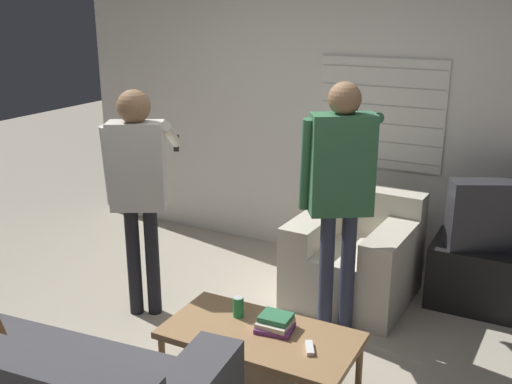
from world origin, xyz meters
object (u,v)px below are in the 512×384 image
(coffee_table, at_px, (260,338))
(person_right_standing, at_px, (341,179))
(person_left_standing, at_px, (138,177))
(tv, at_px, (507,215))
(book_stack, at_px, (275,323))
(armchair_beige, at_px, (355,257))
(spare_remote, at_px, (310,348))
(soda_can, at_px, (238,307))

(coffee_table, distance_m, person_right_standing, 1.15)
(person_left_standing, bearing_deg, coffee_table, -49.24)
(tv, height_order, person_left_standing, person_left_standing)
(person_left_standing, relative_size, book_stack, 7.13)
(armchair_beige, bearing_deg, person_left_standing, 39.09)
(person_left_standing, xyz_separation_m, spare_remote, (1.51, -0.49, -0.65))
(tv, bearing_deg, armchair_beige, -8.51)
(coffee_table, xyz_separation_m, soda_can, (-0.20, 0.11, 0.10))
(armchair_beige, height_order, soda_can, armchair_beige)
(book_stack, bearing_deg, coffee_table, -129.88)
(armchair_beige, xyz_separation_m, coffee_table, (-0.10, -1.40, 0.02))
(armchair_beige, bearing_deg, person_right_standing, 97.32)
(book_stack, bearing_deg, armchair_beige, 88.16)
(soda_can, bearing_deg, person_left_standing, 160.42)
(person_left_standing, distance_m, spare_remote, 1.71)
(person_left_standing, bearing_deg, armchair_beige, 8.22)
(coffee_table, relative_size, tv, 1.35)
(tv, xyz_separation_m, book_stack, (-1.05, -1.65, -0.31))
(person_left_standing, distance_m, book_stack, 1.44)
(coffee_table, height_order, person_right_standing, person_right_standing)
(coffee_table, bearing_deg, person_right_standing, 80.16)
(spare_remote, bearing_deg, armchair_beige, 71.18)
(armchair_beige, bearing_deg, spare_remote, 101.28)
(armchair_beige, distance_m, coffee_table, 1.41)
(book_stack, bearing_deg, tv, 57.60)
(soda_can, bearing_deg, book_stack, -7.52)
(armchair_beige, xyz_separation_m, soda_can, (-0.31, -1.30, 0.12))
(soda_can, bearing_deg, armchair_beige, 76.67)
(person_right_standing, bearing_deg, armchair_beige, 62.64)
(tv, bearing_deg, book_stack, 31.40)
(coffee_table, relative_size, person_left_standing, 0.68)
(person_left_standing, bearing_deg, person_right_standing, -11.57)
(coffee_table, relative_size, book_stack, 4.85)
(armchair_beige, height_order, tv, tv)
(tv, relative_size, person_left_standing, 0.50)
(tv, xyz_separation_m, soda_can, (-1.31, -1.62, -0.29))
(person_right_standing, distance_m, soda_can, 1.05)
(tv, relative_size, spare_remote, 6.20)
(person_right_standing, xyz_separation_m, soda_can, (-0.35, -0.75, -0.66))
(armchair_beige, bearing_deg, tv, -159.63)
(person_right_standing, distance_m, book_stack, 1.04)
(soda_can, height_order, spare_remote, soda_can)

